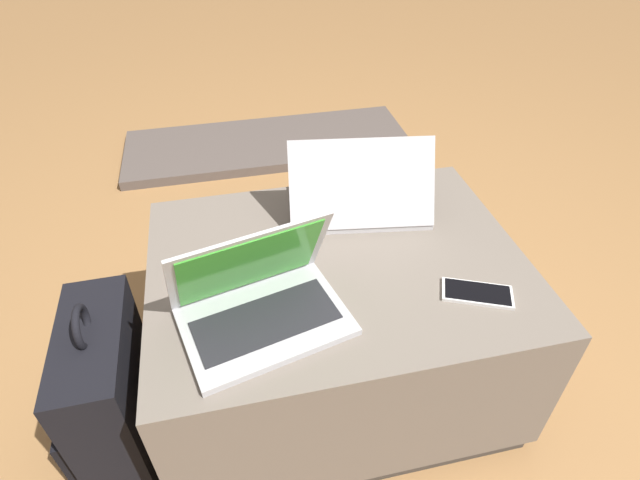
# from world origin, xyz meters

# --- Properties ---
(ground_plane) EXTENTS (14.00, 14.00, 0.00)m
(ground_plane) POSITION_xyz_m (0.00, 0.00, 0.00)
(ground_plane) COLOR #9E7042
(ottoman) EXTENTS (0.89, 0.68, 0.46)m
(ottoman) POSITION_xyz_m (0.00, 0.00, 0.23)
(ottoman) COLOR #3D3832
(ottoman) RESTS_ON ground_plane
(laptop_near) EXTENTS (0.38, 0.30, 0.22)m
(laptop_near) POSITION_xyz_m (-0.20, -0.14, 0.50)
(laptop_near) COLOR #B7B7BC
(laptop_near) RESTS_ON ottoman
(laptop_far) EXTENTS (0.39, 0.28, 0.22)m
(laptop_far) POSITION_xyz_m (0.10, 0.18, 0.50)
(laptop_far) COLOR silver
(laptop_far) RESTS_ON ottoman
(cell_phone) EXTENTS (0.17, 0.12, 0.01)m
(cell_phone) POSITION_xyz_m (0.27, -0.18, 0.46)
(cell_phone) COLOR white
(cell_phone) RESTS_ON ottoman
(backpack) EXTENTS (0.19, 0.35, 0.49)m
(backpack) POSITION_xyz_m (-0.58, -0.07, 0.20)
(backpack) COLOR black
(backpack) RESTS_ON ground_plane
(fireplace_hearth) EXTENTS (1.40, 0.50, 0.04)m
(fireplace_hearth) POSITION_xyz_m (0.00, 1.40, 0.02)
(fireplace_hearth) COLOR #564C47
(fireplace_hearth) RESTS_ON ground_plane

